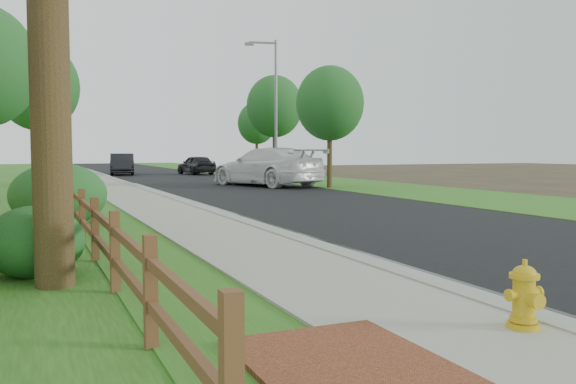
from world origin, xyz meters
name	(u,v)px	position (x,y,z in m)	size (l,w,h in m)	color
ground	(486,320)	(0.00, 0.00, 0.00)	(120.00, 120.00, 0.00)	#342A1C
road	(176,178)	(4.60, 35.00, 0.01)	(8.00, 90.00, 0.02)	black
curb	(111,178)	(0.40, 35.00, 0.06)	(0.40, 90.00, 0.12)	gray
wet_gutter	(116,179)	(0.75, 35.00, 0.02)	(0.50, 90.00, 0.00)	black
sidewalk	(89,179)	(-0.90, 35.00, 0.05)	(2.20, 90.00, 0.10)	gray
grass_strip	(57,179)	(-2.80, 35.00, 0.03)	(1.60, 90.00, 0.06)	#275718
verge_far	(272,176)	(11.50, 35.00, 0.02)	(6.00, 90.00, 0.04)	#275718
brick_patch	(358,375)	(-2.20, -1.00, 0.06)	(1.60, 2.40, 0.11)	brown
ranch_fence	(88,219)	(-3.60, 6.40, 0.62)	(0.12, 16.92, 1.10)	#513A1B
fire_hydrant	(524,297)	(-0.10, -0.65, 0.42)	(0.45, 0.36, 0.69)	gold
white_suv	(267,167)	(6.74, 23.81, 1.00)	(2.74, 6.75, 1.96)	white
dark_car_mid	(196,165)	(7.20, 39.46, 0.74)	(1.70, 4.23, 1.44)	black
dark_car_far	(122,164)	(2.00, 41.04, 0.80)	(1.66, 4.76, 1.57)	black
streetlight	(273,102)	(8.55, 27.36, 4.59)	(1.86, 0.58, 8.11)	slate
shrub_a	(35,242)	(-4.53, 4.37, 0.53)	(1.42, 1.42, 1.07)	#1E4E1C
shrub_d	(59,195)	(-3.90, 10.49, 0.78)	(2.29, 2.29, 1.56)	#1E4E1C
tree_near_right	(330,103)	(9.00, 21.19, 4.10)	(3.29, 3.29, 5.93)	#342515
tree_mid_left	(38,87)	(-3.90, 28.57, 5.08)	(4.11, 4.11, 7.35)	#342515
tree_mid_right	(275,107)	(10.78, 32.65, 4.74)	(3.76, 3.76, 6.82)	#342515
tree_far_right	(257,123)	(12.91, 41.75, 4.02)	(3.12, 3.12, 5.75)	#342515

